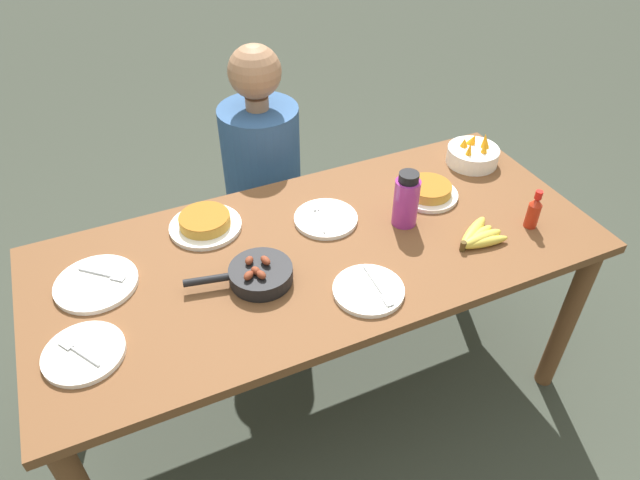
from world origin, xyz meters
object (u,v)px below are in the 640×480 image
at_px(banana_bunch, 478,237).
at_px(empty_plate_far_left, 84,353).
at_px(fruit_bowl_mango, 473,154).
at_px(person_figure, 264,199).
at_px(empty_plate_near_front, 326,219).
at_px(frittata_plate_side, 205,223).
at_px(empty_plate_mid_edge, 96,283).
at_px(frittata_plate_center, 428,191).
at_px(empty_plate_far_right, 369,290).
at_px(hot_sauce_bottle, 534,211).
at_px(skillet, 259,274).
at_px(water_bottle, 407,200).

xyz_separation_m(banana_bunch, empty_plate_far_left, (-1.27, 0.04, -0.01)).
xyz_separation_m(banana_bunch, fruit_bowl_mango, (0.28, 0.42, 0.02)).
bearing_deg(person_figure, empty_plate_near_front, -86.16).
xyz_separation_m(frittata_plate_side, empty_plate_mid_edge, (-0.38, -0.14, -0.01)).
xyz_separation_m(frittata_plate_center, empty_plate_far_right, (-0.44, -0.35, -0.01)).
xyz_separation_m(empty_plate_far_right, empty_plate_mid_edge, (-0.75, 0.37, -0.00)).
bearing_deg(frittata_plate_side, banana_bunch, -28.76).
xyz_separation_m(frittata_plate_center, fruit_bowl_mango, (0.29, 0.13, 0.02)).
distance_m(frittata_plate_side, empty_plate_near_front, 0.42).
bearing_deg(hot_sauce_bottle, empty_plate_far_left, 178.04).
bearing_deg(frittata_plate_side, empty_plate_mid_edge, -160.46).
height_order(empty_plate_far_left, hot_sauce_bottle, hot_sauce_bottle).
relative_size(frittata_plate_center, empty_plate_far_left, 1.00).
height_order(frittata_plate_center, empty_plate_near_front, frittata_plate_center).
distance_m(empty_plate_near_front, empty_plate_far_right, 0.38).
bearing_deg(empty_plate_near_front, frittata_plate_center, -3.21).
bearing_deg(hot_sauce_bottle, frittata_plate_side, 156.30).
xyz_separation_m(skillet, fruit_bowl_mango, (1.01, 0.29, 0.01)).
distance_m(fruit_bowl_mango, water_bottle, 0.51).
height_order(banana_bunch, frittata_plate_center, frittata_plate_center).
bearing_deg(frittata_plate_center, hot_sauce_bottle, -52.56).
bearing_deg(person_figure, empty_plate_far_right, -89.47).
height_order(skillet, water_bottle, water_bottle).
xyz_separation_m(frittata_plate_center, hot_sauce_bottle, (0.23, -0.30, 0.04)).
bearing_deg(fruit_bowl_mango, banana_bunch, -123.64).
bearing_deg(empty_plate_far_right, empty_plate_far_left, 172.63).
height_order(frittata_plate_center, frittata_plate_side, frittata_plate_side).
height_order(empty_plate_far_right, person_figure, person_figure).
relative_size(empty_plate_mid_edge, water_bottle, 1.24).
xyz_separation_m(empty_plate_far_left, fruit_bowl_mango, (1.54, 0.37, 0.03)).
height_order(empty_plate_far_right, empty_plate_mid_edge, same).
bearing_deg(banana_bunch, person_figure, 117.24).
distance_m(frittata_plate_side, hot_sauce_bottle, 1.13).
bearing_deg(person_figure, fruit_bowl_mango, -32.65).
height_order(banana_bunch, frittata_plate_side, frittata_plate_side).
relative_size(empty_plate_far_left, empty_plate_mid_edge, 0.88).
xyz_separation_m(banana_bunch, empty_plate_far_right, (-0.45, -0.06, -0.01)).
distance_m(frittata_plate_side, empty_plate_far_right, 0.63).
distance_m(banana_bunch, empty_plate_far_right, 0.45).
distance_m(banana_bunch, empty_plate_far_left, 1.27).
relative_size(frittata_plate_side, person_figure, 0.20).
xyz_separation_m(frittata_plate_side, empty_plate_near_front, (0.40, -0.13, -0.01)).
distance_m(banana_bunch, water_bottle, 0.27).
height_order(skillet, hot_sauce_bottle, hot_sauce_bottle).
distance_m(frittata_plate_side, person_figure, 0.64).
height_order(skillet, frittata_plate_center, skillet).
distance_m(empty_plate_far_right, person_figure, 0.99).
relative_size(empty_plate_near_front, empty_plate_far_right, 1.02).
relative_size(empty_plate_mid_edge, fruit_bowl_mango, 1.24).
bearing_deg(person_figure, empty_plate_far_left, -133.92).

